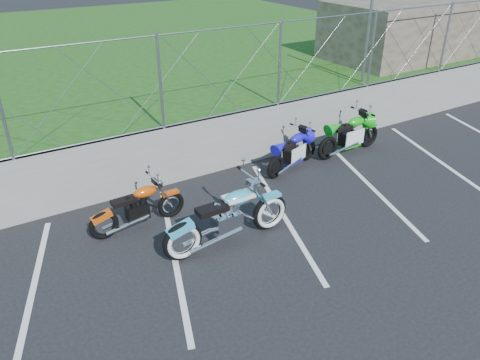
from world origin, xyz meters
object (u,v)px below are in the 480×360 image
sportbike_blue (293,152)px  naked_orange (139,208)px  cruiser_turquoise (229,219)px  sportbike_green (350,136)px

sportbike_blue → naked_orange: bearing=170.5°
cruiser_turquoise → naked_orange: bearing=131.5°
cruiser_turquoise → naked_orange: (-1.20, 1.34, -0.10)m
naked_orange → cruiser_turquoise: bearing=-50.4°
naked_orange → sportbike_green: size_ratio=0.93×
sportbike_green → sportbike_blue: 1.78m
naked_orange → sportbike_blue: bearing=5.1°
cruiser_turquoise → sportbike_blue: 3.39m
naked_orange → sportbike_blue: sportbike_blue is taller
cruiser_turquoise → sportbike_blue: cruiser_turquoise is taller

